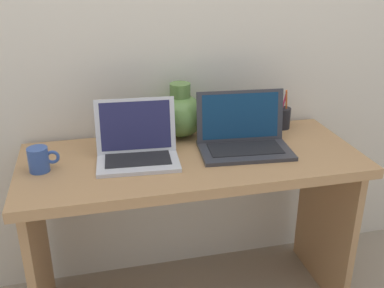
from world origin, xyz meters
name	(u,v)px	position (x,y,z in m)	size (l,w,h in m)	color
back_wall	(174,19)	(0.00, 0.32, 1.20)	(4.40, 0.04, 2.40)	beige
desk	(192,192)	(0.00, 0.00, 0.56)	(1.32, 0.55, 0.72)	#AD7F51
laptop_left	(137,144)	(-0.21, 0.03, 0.78)	(0.32, 0.24, 0.22)	silver
laptop_right	(243,134)	(0.22, 0.03, 0.78)	(0.38, 0.26, 0.22)	#333338
green_vase	(180,114)	(0.00, 0.22, 0.82)	(0.20, 0.20, 0.23)	#5B843D
coffee_mug	(39,160)	(-0.56, 0.00, 0.77)	(0.11, 0.07, 0.09)	#335199
pen_cup	(282,118)	(0.46, 0.20, 0.77)	(0.07, 0.07, 0.18)	black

